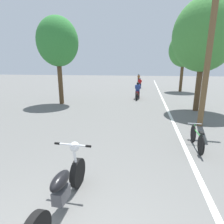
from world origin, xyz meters
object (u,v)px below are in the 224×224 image
(roadside_tree_right_near, at_px, (204,36))
(bicycle_parked, at_px, (197,138))
(roadside_tree_right_far, at_px, (184,50))
(motorcycle_rider_far, at_px, (139,79))
(motorcycle_rider_lead, at_px, (138,93))
(roadside_tree_left, at_px, (58,42))
(utility_pole, at_px, (208,57))
(motorcycle_foreground, at_px, (62,189))
(motorcycle_rider_mid, at_px, (140,84))

(roadside_tree_right_near, height_order, bicycle_parked, roadside_tree_right_near)
(roadside_tree_right_far, height_order, bicycle_parked, roadside_tree_right_far)
(roadside_tree_right_far, xyz_separation_m, bicycle_parked, (-1.97, -15.01, -4.09))
(roadside_tree_right_near, bearing_deg, motorcycle_rider_far, 101.53)
(bicycle_parked, bearing_deg, motorcycle_rider_lead, 105.01)
(roadside_tree_right_near, relative_size, motorcycle_rider_lead, 2.97)
(roadside_tree_right_near, height_order, roadside_tree_left, roadside_tree_right_near)
(roadside_tree_left, relative_size, bicycle_parked, 3.79)
(roadside_tree_left, bearing_deg, bicycle_parked, -37.31)
(utility_pole, relative_size, roadside_tree_right_near, 0.92)
(roadside_tree_left, height_order, motorcycle_rider_far, roadside_tree_left)
(roadside_tree_right_near, distance_m, roadside_tree_left, 9.15)
(roadside_tree_right_far, distance_m, motorcycle_rider_far, 15.19)
(roadside_tree_right_near, distance_m, bicycle_parked, 6.99)
(utility_pole, height_order, motorcycle_foreground, utility_pole)
(roadside_tree_left, xyz_separation_m, motorcycle_foreground, (4.73, -9.22, -3.82))
(roadside_tree_right_near, bearing_deg, bicycle_parked, -103.38)
(roadside_tree_right_far, distance_m, roadside_tree_left, 13.33)
(motorcycle_foreground, xyz_separation_m, bicycle_parked, (3.08, 3.26, -0.11))
(roadside_tree_right_far, bearing_deg, motorcycle_foreground, -105.45)
(utility_pole, bearing_deg, roadside_tree_left, 157.97)
(motorcycle_foreground, bearing_deg, bicycle_parked, 46.64)
(utility_pole, xyz_separation_m, roadside_tree_right_near, (0.57, 3.11, 1.31))
(roadside_tree_left, distance_m, bicycle_parked, 10.58)
(motorcycle_rider_far, bearing_deg, roadside_tree_right_near, -78.47)
(utility_pole, relative_size, roadside_tree_left, 0.98)
(utility_pole, bearing_deg, motorcycle_foreground, -123.77)
(motorcycle_rider_mid, xyz_separation_m, motorcycle_rider_far, (-0.74, 11.42, 0.05))
(motorcycle_foreground, xyz_separation_m, motorcycle_rider_far, (-0.30, 31.95, 0.11))
(utility_pole, xyz_separation_m, motorcycle_rider_far, (-4.15, 26.20, -2.45))
(roadside_tree_left, relative_size, motorcycle_rider_mid, 3.07)
(roadside_tree_right_far, relative_size, roadside_tree_left, 1.05)
(roadside_tree_right_far, bearing_deg, bicycle_parked, -97.48)
(roadside_tree_left, distance_m, motorcycle_foreground, 11.04)
(utility_pole, bearing_deg, motorcycle_rider_mid, 102.98)
(roadside_tree_right_near, height_order, motorcycle_rider_lead, roadside_tree_right_near)
(motorcycle_rider_far, relative_size, bicycle_parked, 1.30)
(motorcycle_foreground, height_order, bicycle_parked, motorcycle_foreground)
(utility_pole, xyz_separation_m, bicycle_parked, (-0.76, -2.48, -2.67))
(utility_pole, bearing_deg, roadside_tree_right_near, 79.64)
(motorcycle_foreground, height_order, motorcycle_rider_far, motorcycle_rider_far)
(motorcycle_foreground, bearing_deg, utility_pole, 56.23)
(utility_pole, height_order, bicycle_parked, utility_pole)
(bicycle_parked, bearing_deg, roadside_tree_right_near, 76.62)
(utility_pole, height_order, motorcycle_rider_mid, utility_pole)
(motorcycle_foreground, xyz_separation_m, motorcycle_rider_mid, (0.44, 20.53, 0.06))
(motorcycle_rider_mid, distance_m, motorcycle_rider_far, 11.44)
(roadside_tree_right_far, xyz_separation_m, motorcycle_foreground, (-5.05, -18.27, -3.99))
(roadside_tree_right_near, xyz_separation_m, bicycle_parked, (-1.33, -5.59, -3.98))
(motorcycle_rider_mid, bearing_deg, roadside_tree_right_near, -71.21)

